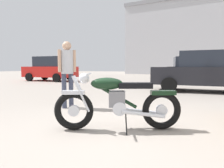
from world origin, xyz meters
TOP-DOWN VIEW (x-y plane):
  - ground_plane at (0.00, 0.00)m, footprint 80.00×80.00m
  - vintage_motorcycle at (-0.08, 0.09)m, footprint 1.96×0.92m
  - bystander at (-1.82, 1.26)m, footprint 0.31×0.38m
  - dark_sedan_left at (-8.41, 8.85)m, footprint 3.91×1.84m
  - red_hatchback_near at (1.42, 12.58)m, footprint 4.11×2.28m
  - white_estate_far at (1.66, 6.05)m, footprint 4.21×1.95m
  - industrial_building at (0.84, 30.07)m, footprint 17.53×13.62m

SIDE VIEW (x-z plane):
  - ground_plane at x=0.00m, z-range 0.00..0.00m
  - vintage_motorcycle at x=-0.08m, z-range -0.02..0.92m
  - white_estate_far at x=1.66m, z-range 0.00..1.67m
  - dark_sedan_left at x=-8.41m, z-range 0.03..1.81m
  - red_hatchback_near at x=1.42m, z-range 0.03..1.81m
  - bystander at x=-1.82m, z-range 0.19..1.85m
  - industrial_building at x=0.84m, z-range 0.01..10.29m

